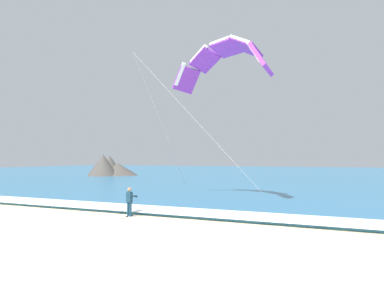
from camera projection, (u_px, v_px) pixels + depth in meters
sea at (286, 173)px, 75.55m from camera, size 200.00×120.00×0.20m
surf_foam at (141, 208)px, 21.63m from camera, size 200.00×2.70×0.04m
surfboard at (129, 217)px, 19.70m from camera, size 0.76×1.46×0.09m
kitesurfer at (130, 200)px, 19.75m from camera, size 0.60×0.60×1.69m
kite_primary at (222, 59)px, 25.07m from camera, size 8.61×8.75×10.75m
headland_left at (111, 167)px, 64.54m from camera, size 8.38×9.93×4.14m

